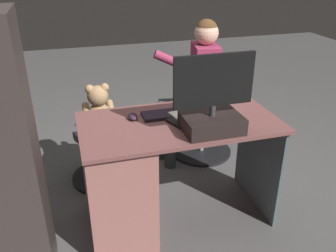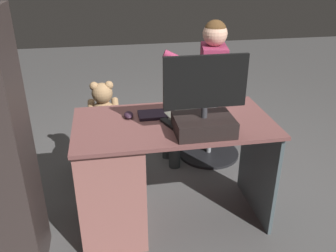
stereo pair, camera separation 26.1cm
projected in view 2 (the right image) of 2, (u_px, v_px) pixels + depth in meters
ground_plane at (165, 187)px, 2.90m from camera, size 10.00×10.00×0.00m
desk at (125, 174)px, 2.36m from camera, size 1.25×0.66×0.75m
monitor at (204, 112)px, 2.06m from camera, size 0.47×0.26×0.46m
keyboard at (171, 113)px, 2.34m from camera, size 0.42×0.14×0.02m
computer_mouse at (129, 115)px, 2.30m from camera, size 0.06×0.10×0.04m
cup at (212, 102)px, 2.42m from camera, size 0.07×0.07×0.09m
tv_remote at (169, 124)px, 2.20m from camera, size 0.10×0.16×0.02m
notebook_binder at (190, 120)px, 2.24m from camera, size 0.28×0.34×0.02m
office_chair_teddy at (107, 146)px, 2.96m from camera, size 0.53×0.53×0.47m
teddy_bear at (103, 104)px, 2.81m from camera, size 0.24×0.25×0.35m
visitor_chair at (210, 128)px, 3.26m from camera, size 0.55×0.55×0.47m
person at (204, 81)px, 3.03m from camera, size 0.56×0.54×1.22m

